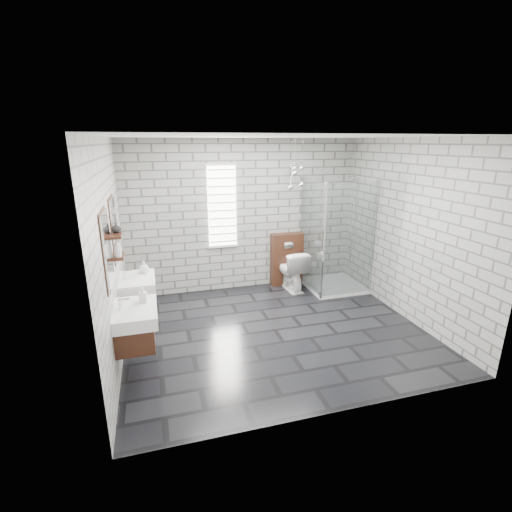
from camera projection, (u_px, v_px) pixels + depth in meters
name	position (u px, v px, depth m)	size (l,w,h in m)	color
floor	(275.00, 331.00, 5.42)	(4.20, 3.60, 0.02)	black
ceiling	(278.00, 136.00, 4.61)	(4.20, 3.60, 0.02)	white
wall_back	(244.00, 216.00, 6.68)	(4.20, 0.02, 2.70)	#A1A09B
wall_front	(342.00, 290.00, 3.35)	(4.20, 0.02, 2.70)	#A1A09B
wall_left	(111.00, 253.00, 4.46)	(0.02, 3.60, 2.70)	#A1A09B
wall_right	(409.00, 231.00, 5.57)	(0.02, 3.60, 2.70)	#A1A09B
vanity_left	(132.00, 316.00, 4.19)	(0.47, 0.70, 1.57)	#422214
vanity_right	(134.00, 284.00, 5.11)	(0.47, 0.70, 1.57)	#422214
shelf_lower	(118.00, 256.00, 4.45)	(0.14, 0.30, 0.03)	#422214
shelf_upper	(116.00, 235.00, 4.37)	(0.14, 0.30, 0.03)	#422214
window	(222.00, 206.00, 6.49)	(0.56, 0.05, 1.48)	white
cistern_panel	(287.00, 259.00, 7.04)	(0.60, 0.20, 1.00)	#422214
flush_plate	(289.00, 245.00, 6.85)	(0.18, 0.01, 0.12)	silver
shower_enclosure	(333.00, 264.00, 6.75)	(1.00, 1.00, 2.03)	white
pendant_cluster	(297.00, 176.00, 6.28)	(0.27, 0.27, 0.85)	silver
toilet	(291.00, 270.00, 6.84)	(0.42, 0.73, 0.75)	white
soap_bottle_a	(143.00, 295.00, 4.29)	(0.08, 0.09, 0.19)	#B2B2B2
soap_bottle_b	(144.00, 267.00, 5.25)	(0.13, 0.13, 0.17)	#B2B2B2
soap_bottle_c	(117.00, 248.00, 4.33)	(0.09, 0.09, 0.22)	#B2B2B2
vase	(116.00, 228.00, 4.41)	(0.11, 0.11, 0.12)	#B2B2B2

